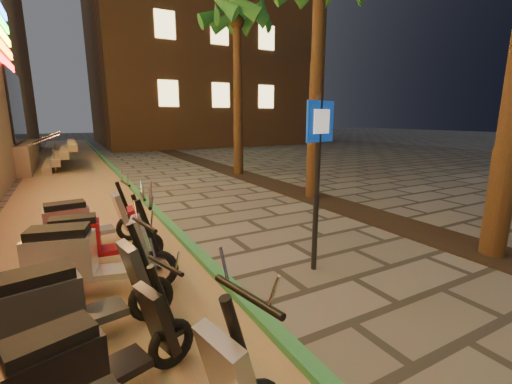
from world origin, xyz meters
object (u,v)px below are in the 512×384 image
scooter_7 (86,258)px  scooter_9 (83,222)px  scooter_5 (89,361)px  pedestrian_sign (318,161)px  scooter_6 (70,302)px  scooter_8 (94,239)px

scooter_7 → scooter_9: size_ratio=1.09×
scooter_5 → scooter_9: scooter_9 is taller
pedestrian_sign → scooter_6: pedestrian_sign is taller
scooter_5 → scooter_6: bearing=79.8°
pedestrian_sign → scooter_7: bearing=153.7°
scooter_8 → scooter_5: bearing=-89.2°
scooter_6 → scooter_9: (0.25, 2.98, -0.02)m
pedestrian_sign → scooter_7: (-3.14, 0.74, -1.15)m
pedestrian_sign → scooter_5: bearing=-171.7°
scooter_7 → scooter_9: bearing=102.2°
pedestrian_sign → scooter_7: size_ratio=1.44×
scooter_8 → scooter_9: bearing=101.0°
scooter_9 → scooter_8: bearing=-90.1°
scooter_5 → scooter_8: 2.90m
scooter_5 → scooter_7: bearing=70.5°
pedestrian_sign → scooter_8: (-2.99, 1.62, -1.21)m
scooter_8 → scooter_9: (-0.10, 1.03, 0.01)m
scooter_5 → scooter_9: bearing=71.0°
scooter_6 → scooter_8: scooter_6 is taller
scooter_8 → scooter_9: scooter_9 is taller
pedestrian_sign → scooter_6: size_ratio=1.51×
scooter_5 → scooter_6: 0.94m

